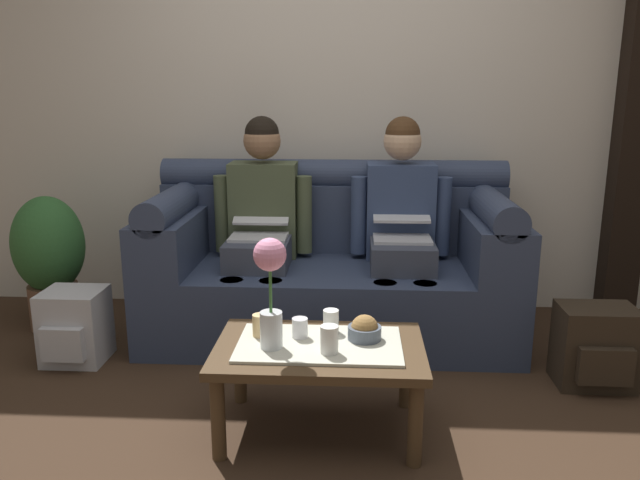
{
  "coord_description": "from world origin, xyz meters",
  "views": [
    {
      "loc": [
        0.14,
        -2.22,
        1.37
      ],
      "look_at": [
        -0.04,
        0.88,
        0.61
      ],
      "focal_mm": 34.91,
      "sensor_mm": 36.0,
      "label": 1
    }
  ],
  "objects_px": {
    "flower_vase": "(270,282)",
    "backpack_left": "(75,327)",
    "cup_near_right": "(300,328)",
    "backpack_right": "(595,347)",
    "cup_far_center": "(329,339)",
    "person_left": "(261,219)",
    "potted_plant": "(49,256)",
    "couch": "(331,268)",
    "person_right": "(401,220)",
    "cup_near_left": "(331,321)",
    "snack_bowl": "(365,330)",
    "coffee_table": "(319,357)",
    "cup_far_left": "(260,325)"
  },
  "relations": [
    {
      "from": "cup_far_left",
      "to": "backpack_right",
      "type": "distance_m",
      "value": 1.59
    },
    {
      "from": "couch",
      "to": "person_right",
      "type": "xyz_separation_m",
      "value": [
        0.39,
        -0.0,
        0.28
      ]
    },
    {
      "from": "person_right",
      "to": "cup_near_right",
      "type": "bearing_deg",
      "value": -114.66
    },
    {
      "from": "flower_vase",
      "to": "backpack_left",
      "type": "bearing_deg",
      "value": 149.43
    },
    {
      "from": "coffee_table",
      "to": "cup_near_left",
      "type": "distance_m",
      "value": 0.16
    },
    {
      "from": "person_left",
      "to": "couch",
      "type": "bearing_deg",
      "value": 0.36
    },
    {
      "from": "person_left",
      "to": "cup_near_left",
      "type": "distance_m",
      "value": 1.08
    },
    {
      "from": "person_left",
      "to": "cup_far_left",
      "type": "distance_m",
      "value": 1.06
    },
    {
      "from": "cup_far_center",
      "to": "potted_plant",
      "type": "relative_size",
      "value": 0.14
    },
    {
      "from": "couch",
      "to": "backpack_right",
      "type": "relative_size",
      "value": 5.26
    },
    {
      "from": "person_left",
      "to": "potted_plant",
      "type": "relative_size",
      "value": 1.57
    },
    {
      "from": "cup_far_center",
      "to": "backpack_left",
      "type": "relative_size",
      "value": 0.29
    },
    {
      "from": "person_left",
      "to": "flower_vase",
      "type": "distance_m",
      "value": 1.16
    },
    {
      "from": "potted_plant",
      "to": "cup_far_center",
      "type": "bearing_deg",
      "value": -34.53
    },
    {
      "from": "flower_vase",
      "to": "person_left",
      "type": "bearing_deg",
      "value": 100.28
    },
    {
      "from": "snack_bowl",
      "to": "backpack_left",
      "type": "bearing_deg",
      "value": 159.52
    },
    {
      "from": "backpack_right",
      "to": "cup_far_left",
      "type": "bearing_deg",
      "value": -164.49
    },
    {
      "from": "person_left",
      "to": "cup_near_left",
      "type": "bearing_deg",
      "value": -65.96
    },
    {
      "from": "cup_near_right",
      "to": "potted_plant",
      "type": "bearing_deg",
      "value": 147.02
    },
    {
      "from": "cup_far_left",
      "to": "backpack_right",
      "type": "relative_size",
      "value": 0.24
    },
    {
      "from": "cup_far_left",
      "to": "potted_plant",
      "type": "relative_size",
      "value": 0.12
    },
    {
      "from": "couch",
      "to": "cup_far_center",
      "type": "height_order",
      "value": "couch"
    },
    {
      "from": "cup_near_right",
      "to": "backpack_left",
      "type": "height_order",
      "value": "cup_near_right"
    },
    {
      "from": "person_left",
      "to": "cup_far_center",
      "type": "relative_size",
      "value": 11.23
    },
    {
      "from": "backpack_left",
      "to": "coffee_table",
      "type": "bearing_deg",
      "value": -24.87
    },
    {
      "from": "snack_bowl",
      "to": "cup_near_right",
      "type": "bearing_deg",
      "value": 178.92
    },
    {
      "from": "couch",
      "to": "person_left",
      "type": "height_order",
      "value": "person_left"
    },
    {
      "from": "flower_vase",
      "to": "backpack_left",
      "type": "height_order",
      "value": "flower_vase"
    },
    {
      "from": "person_right",
      "to": "backpack_left",
      "type": "xyz_separation_m",
      "value": [
        -1.68,
        -0.49,
        -0.47
      ]
    },
    {
      "from": "couch",
      "to": "backpack_left",
      "type": "relative_size",
      "value": 5.37
    },
    {
      "from": "backpack_right",
      "to": "potted_plant",
      "type": "distance_m",
      "value": 2.95
    },
    {
      "from": "flower_vase",
      "to": "person_right",
      "type": "bearing_deg",
      "value": 63.23
    },
    {
      "from": "backpack_left",
      "to": "snack_bowl",
      "type": "bearing_deg",
      "value": -20.48
    },
    {
      "from": "cup_near_right",
      "to": "backpack_right",
      "type": "height_order",
      "value": "cup_near_right"
    },
    {
      "from": "flower_vase",
      "to": "cup_near_left",
      "type": "distance_m",
      "value": 0.36
    },
    {
      "from": "couch",
      "to": "backpack_left",
      "type": "height_order",
      "value": "couch"
    },
    {
      "from": "cup_far_center",
      "to": "backpack_left",
      "type": "xyz_separation_m",
      "value": [
        -1.33,
        0.69,
        -0.25
      ]
    },
    {
      "from": "couch",
      "to": "snack_bowl",
      "type": "relative_size",
      "value": 14.92
    },
    {
      "from": "cup_far_center",
      "to": "backpack_left",
      "type": "bearing_deg",
      "value": 152.61
    },
    {
      "from": "flower_vase",
      "to": "snack_bowl",
      "type": "height_order",
      "value": "flower_vase"
    },
    {
      "from": "couch",
      "to": "cup_far_center",
      "type": "relative_size",
      "value": 18.57
    },
    {
      "from": "person_right",
      "to": "backpack_right",
      "type": "relative_size",
      "value": 3.18
    },
    {
      "from": "couch",
      "to": "backpack_right",
      "type": "height_order",
      "value": "couch"
    },
    {
      "from": "couch",
      "to": "person_right",
      "type": "distance_m",
      "value": 0.48
    },
    {
      "from": "person_left",
      "to": "coffee_table",
      "type": "xyz_separation_m",
      "value": [
        0.39,
        -1.08,
        -0.33
      ]
    },
    {
      "from": "cup_near_left",
      "to": "backpack_left",
      "type": "height_order",
      "value": "cup_near_left"
    },
    {
      "from": "person_right",
      "to": "cup_far_center",
      "type": "bearing_deg",
      "value": -106.43
    },
    {
      "from": "person_left",
      "to": "backpack_left",
      "type": "height_order",
      "value": "person_left"
    },
    {
      "from": "coffee_table",
      "to": "potted_plant",
      "type": "xyz_separation_m",
      "value": [
        -1.62,
        1.05,
        0.11
      ]
    },
    {
      "from": "backpack_right",
      "to": "potted_plant",
      "type": "height_order",
      "value": "potted_plant"
    }
  ]
}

